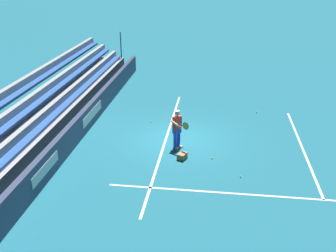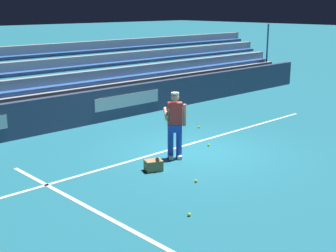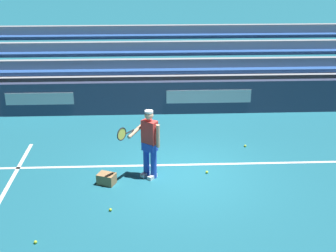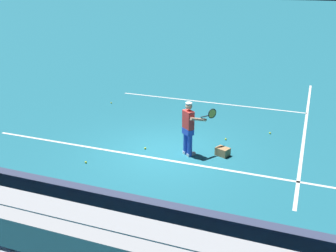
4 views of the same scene
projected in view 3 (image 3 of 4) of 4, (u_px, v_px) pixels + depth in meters
name	position (u px, v px, depth m)	size (l,w,h in m)	color
ground_plane	(180.00, 174.00, 11.60)	(160.00, 160.00, 0.00)	#1E6B7F
court_baseline_white	(179.00, 165.00, 12.06)	(12.00, 0.10, 0.01)	white
back_wall_sponsor_board	(171.00, 97.00, 15.48)	(23.09, 0.25, 1.10)	#384260
bleacher_stand	(169.00, 77.00, 17.11)	(21.94, 2.40, 2.95)	#9EA3A8
tennis_player	(149.00, 143.00, 11.14)	(0.98, 0.80, 1.71)	blue
ball_box_cardboard	(107.00, 179.00, 11.08)	(0.40, 0.30, 0.26)	#A87F51
tennis_ball_by_box	(207.00, 172.00, 11.61)	(0.07, 0.07, 0.07)	#CCE533
tennis_ball_near_player	(110.00, 210.00, 9.99)	(0.07, 0.07, 0.07)	#CCE533
tennis_ball_far_left	(35.00, 242.00, 8.92)	(0.07, 0.07, 0.07)	#CCE533
tennis_ball_stray_back	(245.00, 146.00, 13.10)	(0.07, 0.07, 0.07)	#CCE533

